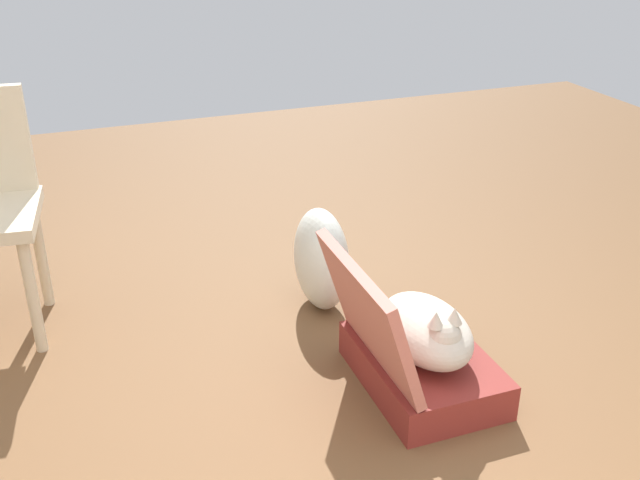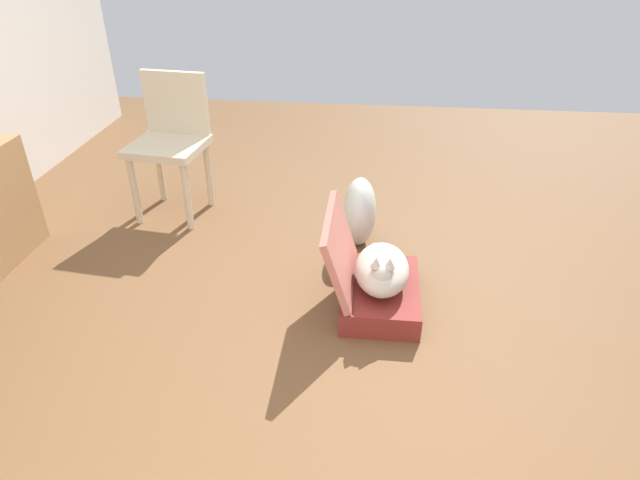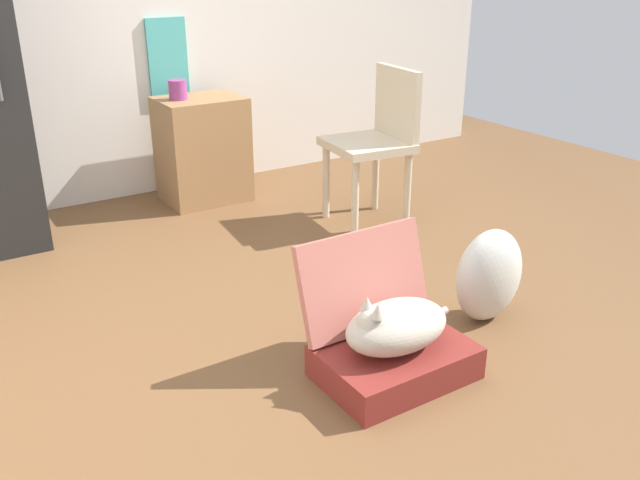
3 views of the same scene
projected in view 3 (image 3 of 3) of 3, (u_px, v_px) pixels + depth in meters
The scene contains 8 objects.
ground_plane at pixel (272, 338), 2.96m from camera, with size 7.68×7.68×0.00m, color brown.
suitcase_base at pixel (395, 362), 2.66m from camera, with size 0.58×0.40×0.13m, color maroon.
suitcase_lid at pixel (364, 281), 2.73m from camera, with size 0.58×0.40×0.04m, color #B26356.
cat at pixel (395, 326), 2.60m from camera, with size 0.52×0.28×0.24m.
plastic_bag_white at pixel (489, 275), 3.04m from camera, with size 0.36×0.20×0.44m, color silver.
side_table at pixel (203, 150), 4.51m from camera, with size 0.54×0.42×0.69m, color olive.
vase_tall at pixel (178, 90), 4.29m from camera, with size 0.11×0.11×0.12m, color #8C387A.
chair at pixel (377, 138), 4.07m from camera, with size 0.50×0.51×0.93m.
Camera 3 is at (-1.20, -2.27, 1.54)m, focal length 38.15 mm.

